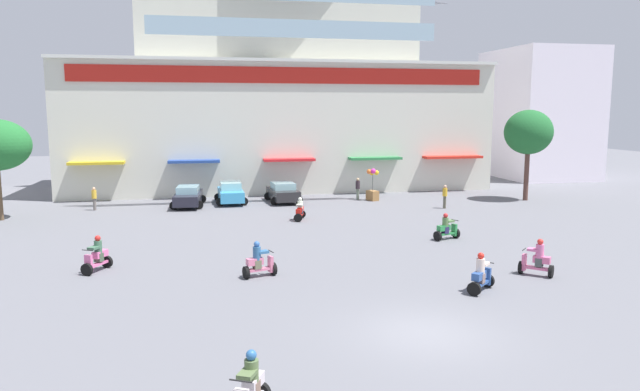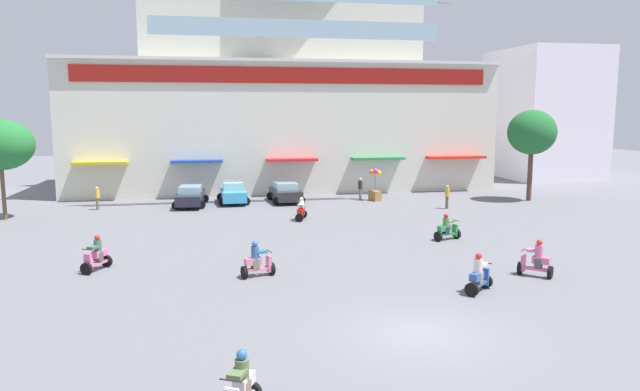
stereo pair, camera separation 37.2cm
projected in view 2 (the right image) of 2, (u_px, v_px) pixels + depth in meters
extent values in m
plane|color=slate|center=(333.00, 241.00, 30.60)|extent=(128.00, 128.00, 0.00)
cube|color=silver|center=(280.00, 127.00, 52.59)|extent=(35.29, 12.80, 10.50)
cube|color=silver|center=(278.00, 33.00, 52.01)|extent=(22.87, 11.52, 6.12)
cube|color=red|center=(289.00, 75.00, 45.70)|extent=(32.46, 0.12, 1.24)
cube|color=silver|center=(289.00, 60.00, 45.50)|extent=(35.29, 0.70, 0.24)
cube|color=gold|center=(100.00, 163.00, 43.57)|extent=(3.98, 1.10, 0.20)
cube|color=navy|center=(197.00, 161.00, 44.86)|extent=(3.88, 1.10, 0.20)
cube|color=red|center=(292.00, 160.00, 46.20)|extent=(4.04, 1.10, 0.20)
cube|color=#2C7C42|center=(378.00, 158.00, 47.48)|extent=(4.28, 1.10, 0.20)
cube|color=red|center=(456.00, 157.00, 48.70)|extent=(4.95, 1.10, 0.20)
cube|color=#99B7C6|center=(299.00, 29.00, 40.33)|extent=(20.12, 0.08, 1.22)
cube|color=white|center=(543.00, 114.00, 59.06)|extent=(8.27, 10.64, 12.75)
cylinder|color=brown|center=(3.00, 194.00, 36.45)|extent=(0.24, 0.24, 3.24)
ellipsoid|color=#236D30|center=(0.00, 145.00, 36.00)|extent=(4.08, 3.51, 3.15)
cylinder|color=brown|center=(530.00, 175.00, 44.04)|extent=(0.36, 0.36, 3.87)
ellipsoid|color=#21622E|center=(532.00, 132.00, 43.57)|extent=(3.65, 3.27, 3.32)
cube|color=#21212C|center=(191.00, 197.00, 41.70)|extent=(2.03, 4.61, 0.71)
cube|color=#91C1CB|center=(191.00, 189.00, 41.61)|extent=(1.62, 2.35, 0.49)
cylinder|color=black|center=(181.00, 199.00, 43.02)|extent=(0.61, 0.21, 0.60)
cylinder|color=black|center=(205.00, 199.00, 43.21)|extent=(0.61, 0.21, 0.60)
cylinder|color=black|center=(176.00, 205.00, 40.29)|extent=(0.61, 0.21, 0.60)
cylinder|color=black|center=(201.00, 205.00, 40.47)|extent=(0.61, 0.21, 0.60)
cube|color=#3897CC|center=(233.00, 194.00, 42.99)|extent=(1.80, 4.00, 0.75)
cube|color=#91C4C3|center=(233.00, 186.00, 42.89)|extent=(1.51, 2.02, 0.55)
cylinder|color=black|center=(221.00, 197.00, 44.05)|extent=(0.60, 0.18, 0.60)
cylinder|color=black|center=(243.00, 196.00, 44.40)|extent=(0.60, 0.18, 0.60)
cylinder|color=black|center=(222.00, 202.00, 41.68)|extent=(0.60, 0.18, 0.60)
cylinder|color=black|center=(246.00, 201.00, 42.03)|extent=(0.60, 0.18, 0.60)
cube|color=#262527|center=(285.00, 194.00, 43.51)|extent=(2.10, 4.18, 0.72)
cube|color=#91BEC4|center=(285.00, 186.00, 43.42)|extent=(1.70, 2.14, 0.48)
cylinder|color=black|center=(271.00, 196.00, 44.53)|extent=(0.61, 0.21, 0.60)
cylinder|color=black|center=(294.00, 195.00, 44.99)|extent=(0.61, 0.21, 0.60)
cylinder|color=black|center=(277.00, 201.00, 42.13)|extent=(0.61, 0.21, 0.60)
cylinder|color=black|center=(301.00, 200.00, 42.58)|extent=(0.61, 0.21, 0.60)
cylinder|color=black|center=(272.00, 269.00, 24.35)|extent=(0.29, 0.54, 0.52)
cylinder|color=black|center=(244.00, 272.00, 23.79)|extent=(0.29, 0.54, 0.52)
cube|color=pink|center=(258.00, 269.00, 24.06)|extent=(1.10, 0.59, 0.10)
cube|color=pink|center=(253.00, 261.00, 23.91)|extent=(0.73, 0.49, 0.28)
cube|color=pink|center=(269.00, 264.00, 24.26)|extent=(0.23, 0.35, 0.66)
cylinder|color=black|center=(269.00, 251.00, 24.19)|extent=(0.19, 0.51, 0.04)
cube|color=#69694F|center=(255.00, 264.00, 23.97)|extent=(0.36, 0.39, 0.36)
cylinder|color=#2F5F8D|center=(255.00, 253.00, 23.90)|extent=(0.40, 0.40, 0.54)
sphere|color=#315EA3|center=(255.00, 244.00, 23.85)|extent=(0.25, 0.25, 0.25)
cube|color=#2F5F8D|center=(261.00, 252.00, 24.02)|extent=(0.52, 0.46, 0.10)
cylinder|color=black|center=(299.00, 218.00, 35.79)|extent=(0.54, 0.30, 0.52)
cylinder|color=black|center=(303.00, 214.00, 37.09)|extent=(0.54, 0.30, 0.52)
cube|color=red|center=(301.00, 215.00, 36.43)|extent=(0.64, 1.19, 0.10)
cube|color=red|center=(302.00, 209.00, 36.61)|extent=(0.52, 0.80, 0.28)
cube|color=red|center=(300.00, 214.00, 35.89)|extent=(0.35, 0.24, 0.63)
cylinder|color=black|center=(300.00, 206.00, 35.79)|extent=(0.50, 0.20, 0.04)
cube|color=#2E3545|center=(302.00, 211.00, 36.53)|extent=(0.39, 0.37, 0.36)
cylinder|color=silver|center=(302.00, 205.00, 36.47)|extent=(0.41, 0.41, 0.49)
sphere|color=silver|center=(302.00, 199.00, 36.42)|extent=(0.25, 0.25, 0.25)
cube|color=silver|center=(301.00, 205.00, 36.18)|extent=(0.46, 0.53, 0.10)
cylinder|color=black|center=(86.00, 269.00, 24.31)|extent=(0.53, 0.37, 0.52)
cylinder|color=black|center=(107.00, 261.00, 25.55)|extent=(0.53, 0.37, 0.52)
cube|color=#DB639B|center=(97.00, 264.00, 24.92)|extent=(0.79, 1.15, 0.10)
cube|color=#DB639B|center=(100.00, 253.00, 25.09)|extent=(0.61, 0.79, 0.28)
cube|color=#DB639B|center=(88.00, 262.00, 24.40)|extent=(0.35, 0.27, 0.70)
cylinder|color=black|center=(87.00, 250.00, 24.29)|extent=(0.48, 0.28, 0.04)
cube|color=#43533E|center=(98.00, 257.00, 25.01)|extent=(0.41, 0.40, 0.36)
cylinder|color=#40684E|center=(98.00, 246.00, 24.94)|extent=(0.43, 0.43, 0.53)
sphere|color=red|center=(97.00, 238.00, 24.89)|extent=(0.25, 0.25, 0.25)
cube|color=#40684E|center=(93.00, 247.00, 24.66)|extent=(0.51, 0.55, 0.10)
cylinder|color=black|center=(486.00, 281.00, 22.54)|extent=(0.45, 0.48, 0.52)
cylinder|color=black|center=(472.00, 290.00, 21.50)|extent=(0.45, 0.48, 0.52)
cube|color=#2C5197|center=(479.00, 284.00, 22.01)|extent=(1.06, 0.99, 0.10)
cube|color=#2C5197|center=(477.00, 276.00, 21.77)|extent=(0.75, 0.72, 0.28)
cube|color=#2C5197|center=(485.00, 277.00, 22.40)|extent=(0.32, 0.33, 0.66)
cylinder|color=black|center=(485.00, 263.00, 22.35)|extent=(0.37, 0.41, 0.04)
cube|color=slate|center=(478.00, 279.00, 21.87)|extent=(0.42, 0.43, 0.36)
cylinder|color=beige|center=(478.00, 267.00, 21.81)|extent=(0.45, 0.45, 0.56)
sphere|color=red|center=(479.00, 256.00, 21.75)|extent=(0.25, 0.25, 0.25)
cube|color=beige|center=(481.00, 264.00, 22.03)|extent=(0.55, 0.55, 0.10)
cylinder|color=black|center=(457.00, 234.00, 31.21)|extent=(0.31, 0.54, 0.52)
cylinder|color=black|center=(438.00, 236.00, 30.55)|extent=(0.31, 0.54, 0.52)
cube|color=#2A8744|center=(447.00, 234.00, 30.87)|extent=(1.18, 0.66, 0.10)
cube|color=#2A8744|center=(444.00, 228.00, 30.71)|extent=(0.79, 0.53, 0.28)
cube|color=#2A8744|center=(455.00, 230.00, 31.12)|extent=(0.24, 0.35, 0.64)
cylinder|color=black|center=(456.00, 220.00, 31.06)|extent=(0.21, 0.50, 0.04)
cube|color=#29244E|center=(446.00, 230.00, 30.78)|extent=(0.37, 0.40, 0.36)
cylinder|color=#547745|center=(446.00, 222.00, 30.72)|extent=(0.41, 0.41, 0.48)
sphere|color=red|center=(446.00, 216.00, 30.67)|extent=(0.25, 0.25, 0.25)
cube|color=#547745|center=(450.00, 221.00, 30.86)|extent=(0.53, 0.47, 0.10)
cube|color=silver|center=(244.00, 381.00, 13.27)|extent=(0.57, 0.72, 0.28)
cylinder|color=black|center=(230.00, 380.00, 12.56)|extent=(0.48, 0.27, 0.04)
cube|color=#7B6052|center=(242.00, 388.00, 13.20)|extent=(0.41, 0.40, 0.36)
cylinder|color=#566B41|center=(242.00, 370.00, 13.14)|extent=(0.43, 0.43, 0.50)
sphere|color=#2C619B|center=(242.00, 355.00, 13.08)|extent=(0.25, 0.25, 0.25)
cube|color=#566B41|center=(237.00, 374.00, 12.89)|extent=(0.50, 0.55, 0.10)
cylinder|color=black|center=(520.00, 268.00, 24.45)|extent=(0.46, 0.47, 0.52)
cylinder|color=black|center=(550.00, 272.00, 23.80)|extent=(0.46, 0.47, 0.52)
cube|color=#D9628E|center=(535.00, 269.00, 24.11)|extent=(0.95, 0.94, 0.10)
cube|color=#D9628E|center=(541.00, 260.00, 23.94)|extent=(0.69, 0.68, 0.28)
cube|color=#D9628E|center=(523.00, 263.00, 24.35)|extent=(0.32, 0.33, 0.69)
cylinder|color=black|center=(523.00, 250.00, 24.29)|extent=(0.39, 0.40, 0.04)
cube|color=#464C4B|center=(538.00, 263.00, 24.01)|extent=(0.42, 0.42, 0.36)
cylinder|color=pink|center=(539.00, 252.00, 23.94)|extent=(0.45, 0.45, 0.57)
sphere|color=red|center=(540.00, 242.00, 23.89)|extent=(0.25, 0.25, 0.25)
cube|color=pink|center=(532.00, 250.00, 24.08)|extent=(0.55, 0.55, 0.10)
cylinder|color=#6B635E|center=(98.00, 204.00, 40.16)|extent=(0.25, 0.25, 0.82)
cylinder|color=gold|center=(97.00, 194.00, 40.06)|extent=(0.41, 0.41, 0.55)
sphere|color=tan|center=(97.00, 188.00, 40.00)|extent=(0.22, 0.22, 0.22)
cylinder|color=#525040|center=(447.00, 202.00, 40.64)|extent=(0.23, 0.23, 0.86)
cylinder|color=gold|center=(447.00, 192.00, 40.54)|extent=(0.38, 0.38, 0.55)
sphere|color=tan|center=(447.00, 187.00, 40.48)|extent=(0.23, 0.23, 0.23)
cylinder|color=slate|center=(360.00, 194.00, 44.76)|extent=(0.25, 0.25, 0.83)
cylinder|color=#32272D|center=(360.00, 185.00, 44.65)|extent=(0.41, 0.41, 0.61)
sphere|color=tan|center=(360.00, 179.00, 44.59)|extent=(0.23, 0.23, 0.23)
cube|color=olive|center=(375.00, 196.00, 44.28)|extent=(0.88, 1.05, 0.75)
cylinder|color=#4C4C4C|center=(375.00, 183.00, 44.13)|extent=(0.04, 0.04, 1.20)
sphere|color=yellow|center=(379.00, 173.00, 44.06)|extent=(0.37, 0.37, 0.37)
sphere|color=yellow|center=(374.00, 173.00, 44.26)|extent=(0.34, 0.34, 0.34)
sphere|color=orange|center=(372.00, 172.00, 43.95)|extent=(0.38, 0.38, 0.38)
sphere|color=#E0309E|center=(376.00, 171.00, 43.87)|extent=(0.40, 0.40, 0.40)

